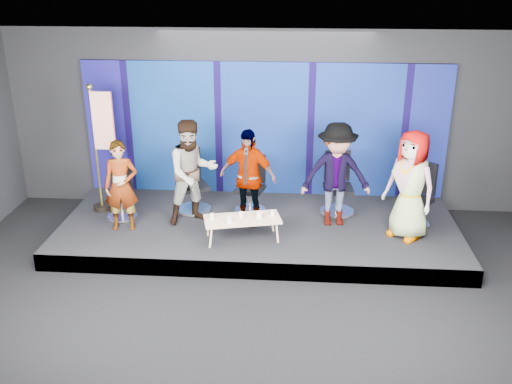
# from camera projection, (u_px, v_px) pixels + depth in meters

# --- Properties ---
(ground) EXTENTS (10.00, 10.00, 0.00)m
(ground) POSITION_uv_depth(u_px,v_px,m) (247.00, 317.00, 7.99)
(ground) COLOR black
(ground) RESTS_ON ground
(room_walls) EXTENTS (10.02, 8.02, 3.51)m
(room_walls) POSITION_uv_depth(u_px,v_px,m) (245.00, 152.00, 7.08)
(room_walls) COLOR black
(room_walls) RESTS_ON ground
(riser) EXTENTS (7.00, 3.00, 0.30)m
(riser) POSITION_uv_depth(u_px,v_px,m) (259.00, 230.00, 10.25)
(riser) COLOR black
(riser) RESTS_ON ground
(backdrop) EXTENTS (7.00, 0.08, 2.60)m
(backdrop) POSITION_uv_depth(u_px,v_px,m) (264.00, 130.00, 11.04)
(backdrop) COLOR #15075C
(backdrop) RESTS_ON riser
(chair_a) EXTENTS (0.62, 0.62, 0.98)m
(chair_a) POSITION_uv_depth(u_px,v_px,m) (121.00, 201.00, 10.28)
(chair_a) COLOR silver
(chair_a) RESTS_ON riser
(panelist_a) EXTENTS (0.62, 0.45, 1.58)m
(panelist_a) POSITION_uv_depth(u_px,v_px,m) (121.00, 186.00, 9.66)
(panelist_a) COLOR black
(panelist_a) RESTS_ON riser
(chair_b) EXTENTS (0.88, 0.88, 1.15)m
(chair_b) POSITION_uv_depth(u_px,v_px,m) (192.00, 191.00, 10.55)
(chair_b) COLOR silver
(chair_b) RESTS_ON riser
(panelist_b) EXTENTS (1.13, 1.05, 1.87)m
(panelist_b) POSITION_uv_depth(u_px,v_px,m) (192.00, 172.00, 9.87)
(panelist_b) COLOR black
(panelist_b) RESTS_ON riser
(chair_c) EXTENTS (0.73, 0.73, 1.06)m
(chair_c) POSITION_uv_depth(u_px,v_px,m) (251.00, 194.00, 10.51)
(chair_c) COLOR silver
(chair_c) RESTS_ON riser
(panelist_c) EXTENTS (1.08, 0.66, 1.72)m
(panelist_c) POSITION_uv_depth(u_px,v_px,m) (248.00, 177.00, 9.85)
(panelist_c) COLOR black
(panelist_c) RESTS_ON riser
(chair_d) EXTENTS (0.69, 0.69, 1.14)m
(chair_d) POSITION_uv_depth(u_px,v_px,m) (337.00, 193.00, 10.46)
(chair_d) COLOR silver
(chair_d) RESTS_ON riser
(panelist_d) EXTENTS (1.24, 0.78, 1.84)m
(panelist_d) POSITION_uv_depth(u_px,v_px,m) (336.00, 175.00, 9.80)
(panelist_d) COLOR black
(panelist_d) RESTS_ON riser
(chair_e) EXTENTS (0.91, 0.91, 1.14)m
(chair_e) POSITION_uv_depth(u_px,v_px,m) (415.00, 205.00, 9.95)
(chair_e) COLOR silver
(chair_e) RESTS_ON riser
(panelist_e) EXTENTS (1.06, 1.05, 1.85)m
(panelist_e) POSITION_uv_depth(u_px,v_px,m) (410.00, 185.00, 9.33)
(panelist_e) COLOR black
(panelist_e) RESTS_ON riser
(coffee_table) EXTENTS (1.34, 0.82, 0.39)m
(coffee_table) POSITION_uv_depth(u_px,v_px,m) (242.00, 220.00, 9.43)
(coffee_table) COLOR tan
(coffee_table) RESTS_ON riser
(mug_a) EXTENTS (0.08, 0.08, 0.09)m
(mug_a) POSITION_uv_depth(u_px,v_px,m) (212.00, 216.00, 9.38)
(mug_a) COLOR silver
(mug_a) RESTS_ON coffee_table
(mug_b) EXTENTS (0.08, 0.08, 0.10)m
(mug_b) POSITION_uv_depth(u_px,v_px,m) (229.00, 220.00, 9.25)
(mug_b) COLOR silver
(mug_b) RESTS_ON coffee_table
(mug_c) EXTENTS (0.07, 0.07, 0.09)m
(mug_c) POSITION_uv_depth(u_px,v_px,m) (241.00, 214.00, 9.45)
(mug_c) COLOR silver
(mug_c) RESTS_ON coffee_table
(mug_d) EXTENTS (0.09, 0.09, 0.11)m
(mug_d) POSITION_uv_depth(u_px,v_px,m) (259.00, 215.00, 9.41)
(mug_d) COLOR silver
(mug_d) RESTS_ON coffee_table
(mug_e) EXTENTS (0.07, 0.07, 0.09)m
(mug_e) POSITION_uv_depth(u_px,v_px,m) (272.00, 213.00, 9.51)
(mug_e) COLOR silver
(mug_e) RESTS_ON coffee_table
(flag_stand) EXTENTS (0.54, 0.32, 2.37)m
(flag_stand) POSITION_uv_depth(u_px,v_px,m) (102.00, 146.00, 10.20)
(flag_stand) COLOR black
(flag_stand) RESTS_ON riser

